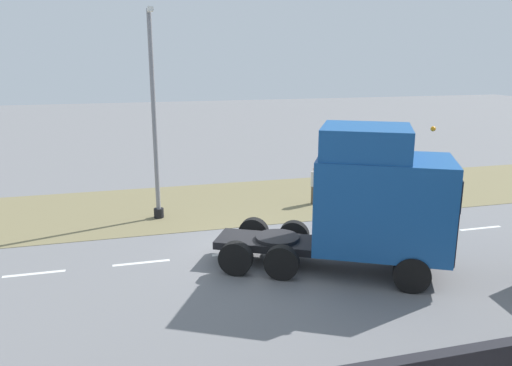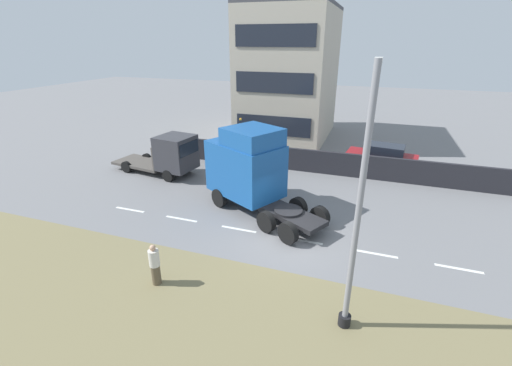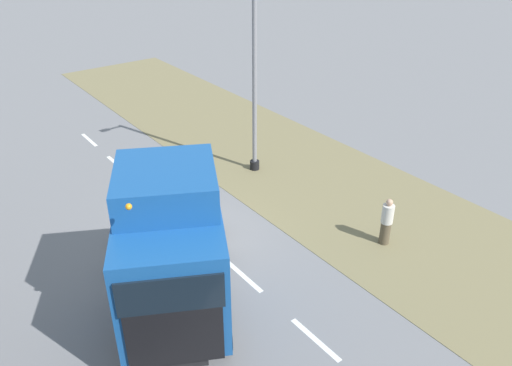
% 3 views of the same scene
% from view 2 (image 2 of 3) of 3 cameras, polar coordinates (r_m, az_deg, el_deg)
% --- Properties ---
extents(ground_plane, '(120.00, 120.00, 0.00)m').
position_cam_2_polar(ground_plane, '(16.26, 5.43, -9.13)').
color(ground_plane, slate).
rests_on(ground_plane, ground).
extents(grass_verge, '(7.00, 44.00, 0.01)m').
position_cam_2_polar(grass_verge, '(11.77, -2.35, -23.88)').
color(grass_verge, olive).
rests_on(grass_verge, ground).
extents(lane_markings, '(0.16, 21.00, 0.00)m').
position_cam_2_polar(lane_markings, '(16.15, 7.87, -9.51)').
color(lane_markings, white).
rests_on(lane_markings, ground).
extents(boundary_wall, '(0.25, 24.00, 1.59)m').
position_cam_2_polar(boundary_wall, '(23.99, 10.74, 3.45)').
color(boundary_wall, '#232328').
rests_on(boundary_wall, ground).
extents(building_block, '(10.68, 7.23, 12.47)m').
position_cam_2_polar(building_block, '(32.38, 5.74, 17.55)').
color(building_block, '#B7AD99').
rests_on(building_block, ground).
extents(lorry_cab, '(5.43, 7.13, 4.63)m').
position_cam_2_polar(lorry_cab, '(18.15, -1.16, 2.42)').
color(lorry_cab, black).
rests_on(lorry_cab, ground).
extents(flatbed_truck, '(2.97, 6.43, 2.81)m').
position_cam_2_polar(flatbed_truck, '(23.60, -14.03, 4.60)').
color(flatbed_truck, '#333338').
rests_on(flatbed_truck, ground).
extents(parked_car, '(2.43, 4.87, 1.92)m').
position_cam_2_polar(parked_car, '(25.44, 20.22, 3.89)').
color(parked_car, maroon).
rests_on(parked_car, ground).
extents(lamp_post, '(1.32, 0.40, 8.17)m').
position_cam_2_polar(lamp_post, '(10.21, 16.46, -6.60)').
color(lamp_post, black).
rests_on(lamp_post, ground).
extents(pedestrian, '(0.39, 0.39, 1.71)m').
position_cam_2_polar(pedestrian, '(13.58, -16.50, -12.99)').
color(pedestrian, brown).
rests_on(pedestrian, ground).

